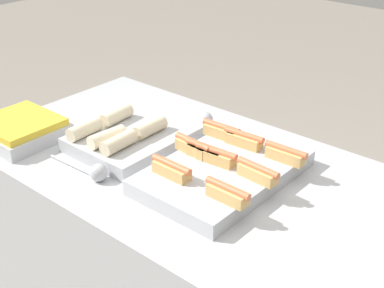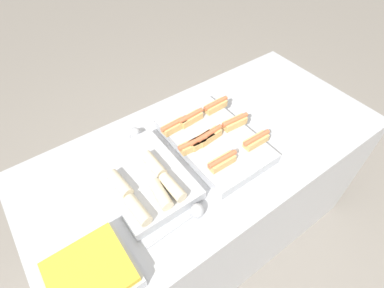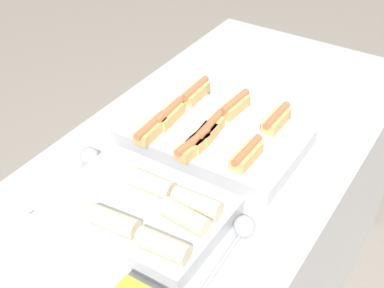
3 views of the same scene
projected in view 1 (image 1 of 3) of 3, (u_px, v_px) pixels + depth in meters
counter at (213, 281)px, 1.89m from camera, size 1.76×0.84×0.86m
tray_hotdogs at (224, 169)px, 1.66m from camera, size 0.40×0.53×0.10m
tray_wraps at (134, 135)px, 1.86m from camera, size 0.32×0.44×0.10m
tray_side_front at (21, 129)px, 1.90m from camera, size 0.28×0.26×0.07m
serving_spoon_near at (96, 172)px, 1.66m from camera, size 0.26×0.06×0.06m
serving_spoon_far at (202, 119)px, 2.00m from camera, size 0.28×0.06×0.06m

